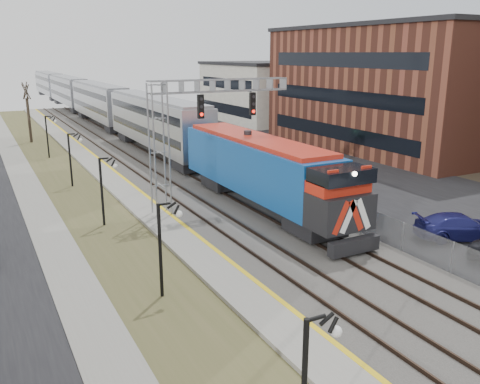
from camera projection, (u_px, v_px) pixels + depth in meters
sidewalk at (34, 202)px, 33.92m from camera, size 2.00×120.00×0.08m
grass_median at (81, 196)px, 35.27m from camera, size 4.00×120.00×0.06m
platform at (123, 190)px, 36.59m from camera, size 2.00×120.00×0.24m
ballast_bed at (188, 182)px, 38.84m from camera, size 8.00×120.00×0.20m
parking_lot at (316, 167)px, 44.25m from camera, size 16.00×120.00×0.04m
platform_edge at (135, 187)px, 36.95m from camera, size 0.24×120.00×0.01m
track_near at (163, 183)px, 37.90m from camera, size 1.58×120.00×0.15m
track_far at (205, 178)px, 39.47m from camera, size 1.58×120.00×0.15m
train at (94, 102)px, 71.47m from camera, size 3.00×108.65×5.33m
signal_gantry at (186, 124)px, 30.16m from camera, size 9.00×1.07×8.15m
lampposts at (158, 249)px, 20.48m from camera, size 0.14×62.14×4.00m
fence at (236, 168)px, 40.54m from camera, size 0.04×120.00×1.60m
buildings_east at (471, 91)px, 45.61m from camera, size 16.00×76.00×15.00m
car_lot_d at (459, 227)px, 27.03m from camera, size 5.09×3.59×1.37m
car_lot_e at (282, 174)px, 39.19m from camera, size 3.90×1.97×1.27m
car_lot_f at (228, 144)px, 51.29m from camera, size 4.71×2.27×1.49m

